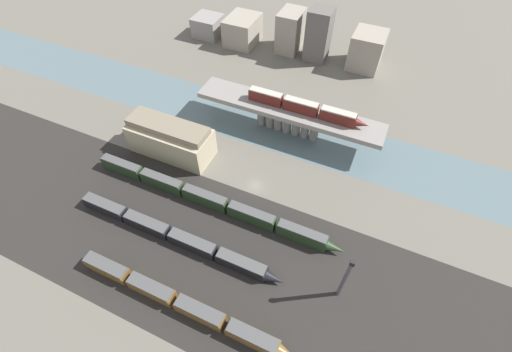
{
  "coord_description": "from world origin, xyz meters",
  "views": [
    {
      "loc": [
        24.68,
        -54.64,
        76.36
      ],
      "look_at": [
        0.0,
        0.48,
        3.76
      ],
      "focal_mm": 24.0,
      "sensor_mm": 36.0,
      "label": 1
    }
  ],
  "objects_px": {
    "train_yard_mid": "(175,236)",
    "train_yard_far": "(209,200)",
    "warehouse_building": "(171,139)",
    "train_on_bridge": "(304,107)",
    "train_yard_near": "(181,303)",
    "signal_tower": "(345,279)"
  },
  "relations": [
    {
      "from": "train_yard_near",
      "to": "signal_tower",
      "type": "height_order",
      "value": "signal_tower"
    },
    {
      "from": "signal_tower",
      "to": "train_yard_far",
      "type": "bearing_deg",
      "value": 165.71
    },
    {
      "from": "train_on_bridge",
      "to": "train_yard_far",
      "type": "height_order",
      "value": "train_on_bridge"
    },
    {
      "from": "train_yard_mid",
      "to": "train_on_bridge",
      "type": "bearing_deg",
      "value": 71.91
    },
    {
      "from": "train_yard_mid",
      "to": "signal_tower",
      "type": "xyz_separation_m",
      "value": [
        40.83,
        3.21,
        6.2
      ]
    },
    {
      "from": "train_yard_mid",
      "to": "warehouse_building",
      "type": "distance_m",
      "value": 31.51
    },
    {
      "from": "train_on_bridge",
      "to": "train_yard_mid",
      "type": "bearing_deg",
      "value": -108.09
    },
    {
      "from": "warehouse_building",
      "to": "signal_tower",
      "type": "height_order",
      "value": "signal_tower"
    },
    {
      "from": "warehouse_building",
      "to": "train_yard_mid",
      "type": "bearing_deg",
      "value": -56.14
    },
    {
      "from": "train_on_bridge",
      "to": "train_yard_far",
      "type": "bearing_deg",
      "value": -110.47
    },
    {
      "from": "train_yard_mid",
      "to": "train_yard_far",
      "type": "bearing_deg",
      "value": 78.83
    },
    {
      "from": "warehouse_building",
      "to": "signal_tower",
      "type": "distance_m",
      "value": 62.62
    },
    {
      "from": "train_on_bridge",
      "to": "train_yard_mid",
      "type": "distance_m",
      "value": 52.25
    },
    {
      "from": "warehouse_building",
      "to": "signal_tower",
      "type": "xyz_separation_m",
      "value": [
        58.27,
        -22.78,
        2.6
      ]
    },
    {
      "from": "train_yard_near",
      "to": "warehouse_building",
      "type": "bearing_deg",
      "value": 125.04
    },
    {
      "from": "train_on_bridge",
      "to": "signal_tower",
      "type": "distance_m",
      "value": 52.07
    },
    {
      "from": "train_yard_mid",
      "to": "train_yard_far",
      "type": "distance_m",
      "value": 13.21
    },
    {
      "from": "train_on_bridge",
      "to": "train_yard_near",
      "type": "relative_size",
      "value": 0.71
    },
    {
      "from": "train_yard_near",
      "to": "train_on_bridge",
      "type": "bearing_deg",
      "value": 84.81
    },
    {
      "from": "train_yard_near",
      "to": "train_yard_mid",
      "type": "xyz_separation_m",
      "value": [
        -10.28,
        13.54,
        -0.08
      ]
    },
    {
      "from": "train_on_bridge",
      "to": "train_yard_mid",
      "type": "xyz_separation_m",
      "value": [
        -15.95,
        -48.83,
        -9.58
      ]
    },
    {
      "from": "train_yard_near",
      "to": "warehouse_building",
      "type": "relative_size",
      "value": 2.1
    }
  ]
}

